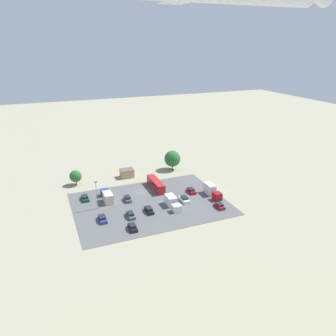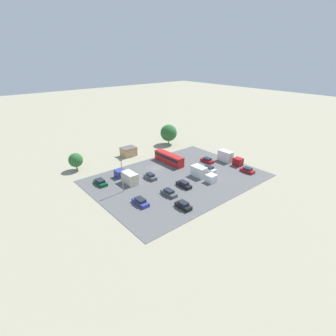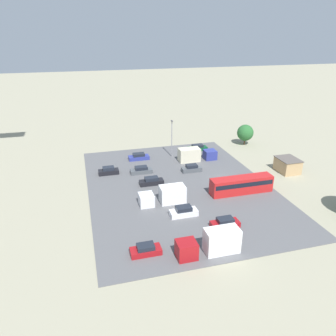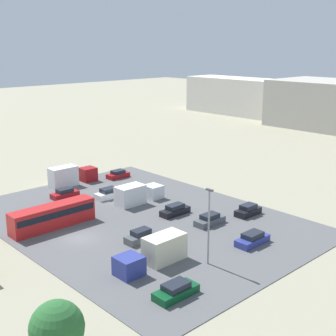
{
  "view_description": "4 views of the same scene",
  "coord_description": "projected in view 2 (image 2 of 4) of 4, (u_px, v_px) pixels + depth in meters",
  "views": [
    {
      "loc": [
        29.17,
        95.77,
        46.48
      ],
      "look_at": [
        3.19,
        31.99,
        20.24
      ],
      "focal_mm": 35.0,
      "sensor_mm": 36.0,
      "label": 1
    },
    {
      "loc": [
        44.72,
        58.63,
        32.2
      ],
      "look_at": [
        4.4,
        10.8,
        4.8
      ],
      "focal_mm": 28.0,
      "sensor_mm": 36.0,
      "label": 2
    },
    {
      "loc": [
        -53.82,
        26.64,
        27.71
      ],
      "look_at": [
        -4.31,
        13.03,
        5.98
      ],
      "focal_mm": 35.0,
      "sensor_mm": 36.0,
      "label": 3
    },
    {
      "loc": [
        47.32,
        -28.95,
        23.84
      ],
      "look_at": [
        1.67,
        13.63,
        7.03
      ],
      "focal_mm": 50.0,
      "sensor_mm": 36.0,
      "label": 4
    }
  ],
  "objects": [
    {
      "name": "ground_plane",
      "position": [
        156.0,
        168.0,
        80.38
      ],
      "size": [
        400.0,
        400.0,
        0.0
      ],
      "primitive_type": "plane",
      "color": "gray"
    },
    {
      "name": "parking_lot_surface",
      "position": [
        177.0,
        178.0,
        73.58
      ],
      "size": [
        46.23,
        33.85,
        0.08
      ],
      "color": "#565659",
      "rests_on": "ground"
    },
    {
      "name": "shed_building",
      "position": [
        129.0,
        152.0,
        89.46
      ],
      "size": [
        4.98,
        4.07,
        2.94
      ],
      "color": "tan",
      "rests_on": "ground"
    },
    {
      "name": "bus",
      "position": [
        169.0,
        158.0,
        83.33
      ],
      "size": [
        2.55,
        11.65,
        3.04
      ],
      "color": "red",
      "rests_on": "ground"
    },
    {
      "name": "parked_car_0",
      "position": [
        184.0,
        184.0,
        68.63
      ],
      "size": [
        1.72,
        4.63,
        1.51
      ],
      "color": "black",
      "rests_on": "ground"
    },
    {
      "name": "parked_car_1",
      "position": [
        150.0,
        176.0,
        73.02
      ],
      "size": [
        1.72,
        4.17,
        1.57
      ],
      "rotation": [
        0.0,
        0.0,
        3.14
      ],
      "color": "#4C5156",
      "rests_on": "ground"
    },
    {
      "name": "parked_car_2",
      "position": [
        183.0,
        205.0,
        59.13
      ],
      "size": [
        1.81,
        4.16,
        1.57
      ],
      "rotation": [
        0.0,
        0.0,
        3.14
      ],
      "color": "black",
      "rests_on": "ground"
    },
    {
      "name": "parked_car_3",
      "position": [
        140.0,
        202.0,
        60.62
      ],
      "size": [
        1.95,
        4.7,
        1.48
      ],
      "rotation": [
        0.0,
        0.0,
        3.14
      ],
      "color": "navy",
      "rests_on": "ground"
    },
    {
      "name": "parked_car_4",
      "position": [
        209.0,
        169.0,
        77.77
      ],
      "size": [
        1.92,
        4.48,
        1.59
      ],
      "color": "silver",
      "rests_on": "ground"
    },
    {
      "name": "parked_car_5",
      "position": [
        247.0,
        170.0,
        77.01
      ],
      "size": [
        1.87,
        4.15,
        1.41
      ],
      "color": "maroon",
      "rests_on": "ground"
    },
    {
      "name": "parked_car_6",
      "position": [
        207.0,
        160.0,
        84.16
      ],
      "size": [
        1.87,
        4.36,
        1.48
      ],
      "rotation": [
        0.0,
        0.0,
        3.14
      ],
      "color": "maroon",
      "rests_on": "ground"
    },
    {
      "name": "parked_car_7",
      "position": [
        100.0,
        182.0,
        69.89
      ],
      "size": [
        1.99,
        4.68,
        1.42
      ],
      "color": "#0C4723",
      "rests_on": "ground"
    },
    {
      "name": "parked_car_8",
      "position": [
        169.0,
        193.0,
        64.58
      ],
      "size": [
        1.84,
        4.52,
        1.47
      ],
      "rotation": [
        0.0,
        0.0,
        3.14
      ],
      "color": "#4C5156",
      "rests_on": "ground"
    },
    {
      "name": "parked_truck_0",
      "position": [
        202.0,
        173.0,
        73.37
      ],
      "size": [
        2.59,
        8.02,
        2.95
      ],
      "color": "silver",
      "rests_on": "ground"
    },
    {
      "name": "parked_truck_1",
      "position": [
        127.0,
        177.0,
        71.29
      ],
      "size": [
        2.58,
        8.79,
        3.01
      ],
      "rotation": [
        0.0,
        0.0,
        3.14
      ],
      "color": "navy",
      "rests_on": "ground"
    },
    {
      "name": "parked_truck_2",
      "position": [
        229.0,
        158.0,
        83.86
      ],
      "size": [
        2.37,
        8.6,
        3.39
      ],
      "color": "maroon",
      "rests_on": "ground"
    },
    {
      "name": "tree_near_shed",
      "position": [
        169.0,
        133.0,
        99.9
      ],
      "size": [
        6.29,
        6.29,
        7.57
      ],
      "color": "brown",
      "rests_on": "ground"
    },
    {
      "name": "tree_apron_mid",
      "position": [
        76.0,
        160.0,
        77.64
      ],
      "size": [
        4.2,
        4.2,
        5.31
      ],
      "color": "brown",
      "rests_on": "ground"
    },
    {
      "name": "light_pole_lot_centre",
      "position": [
        122.0,
        174.0,
        64.54
      ],
      "size": [
        0.9,
        0.28,
        8.7
      ],
      "color": "gray",
      "rests_on": "ground"
    }
  ]
}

